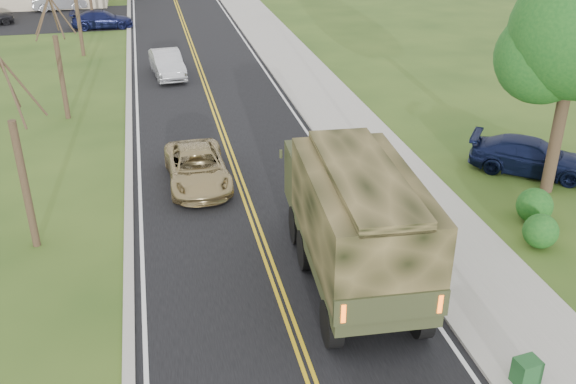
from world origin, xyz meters
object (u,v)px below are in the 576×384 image
object	(u,v)px
sedan_silver	(167,64)
pickup_navy	(532,157)
military_truck	(354,214)
utility_box_far	(526,371)
suv_champagne	(197,168)

from	to	relation	value
sedan_silver	pickup_navy	distance (m)	21.11
military_truck	pickup_navy	distance (m)	10.82
utility_box_far	sedan_silver	bearing A→B (deg)	96.19
military_truck	pickup_navy	bearing A→B (deg)	35.10
utility_box_far	pickup_navy	bearing A→B (deg)	50.68
military_truck	utility_box_far	bearing A→B (deg)	-58.55
sedan_silver	pickup_navy	bearing A→B (deg)	-57.57
sedan_silver	suv_champagne	bearing A→B (deg)	-94.83
pickup_navy	military_truck	bearing A→B (deg)	158.07
military_truck	sedan_silver	distance (m)	22.51
suv_champagne	sedan_silver	world-z (taller)	sedan_silver
military_truck	pickup_navy	xyz separation A→B (m)	(9.12, 5.61, -1.52)
suv_champagne	pickup_navy	bearing A→B (deg)	-9.61
pickup_navy	sedan_silver	bearing A→B (deg)	75.12
suv_champagne	pickup_navy	distance (m)	12.96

